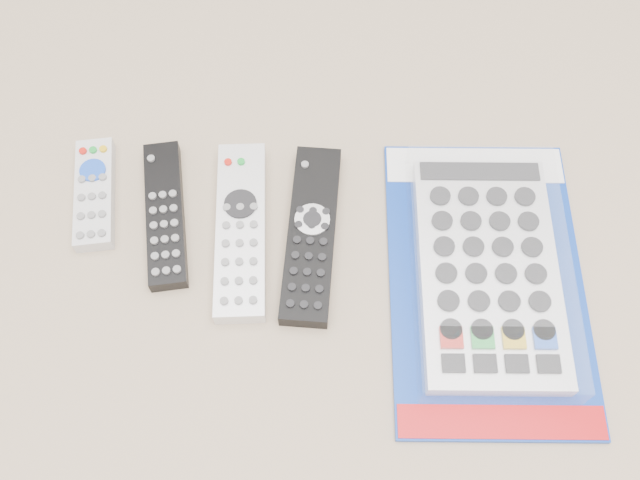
# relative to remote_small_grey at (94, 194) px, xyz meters

# --- Properties ---
(remote_small_grey) EXTENTS (0.07, 0.15, 0.02)m
(remote_small_grey) POSITION_rel_remote_small_grey_xyz_m (0.00, 0.00, 0.00)
(remote_small_grey) COLOR silver
(remote_small_grey) RESTS_ON ground
(remote_slim_black) EXTENTS (0.08, 0.19, 0.02)m
(remote_slim_black) POSITION_rel_remote_small_grey_xyz_m (0.09, -0.02, -0.00)
(remote_slim_black) COLOR black
(remote_slim_black) RESTS_ON ground
(remote_silver_dvd) EXTENTS (0.07, 0.22, 0.03)m
(remote_silver_dvd) POSITION_rel_remote_small_grey_xyz_m (0.18, -0.04, 0.00)
(remote_silver_dvd) COLOR silver
(remote_silver_dvd) RESTS_ON ground
(remote_large_black) EXTENTS (0.06, 0.22, 0.02)m
(remote_large_black) POSITION_rel_remote_small_grey_xyz_m (0.26, -0.04, 0.00)
(remote_large_black) COLOR black
(remote_large_black) RESTS_ON ground
(jumbo_remote_packaged) EXTENTS (0.23, 0.36, 0.05)m
(jumbo_remote_packaged) POSITION_rel_remote_small_grey_xyz_m (0.45, -0.08, 0.01)
(jumbo_remote_packaged) COLOR #0E35A0
(jumbo_remote_packaged) RESTS_ON ground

